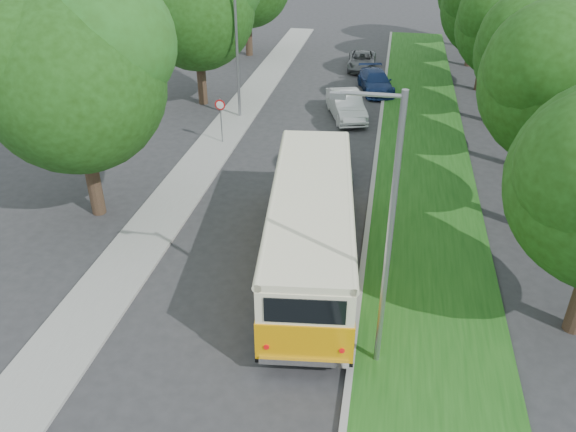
% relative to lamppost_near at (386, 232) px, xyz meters
% --- Properties ---
extents(ground, '(120.00, 120.00, 0.00)m').
position_rel_lamppost_near_xyz_m(ground, '(-4.21, 2.50, -4.37)').
color(ground, '#2D2D30').
rests_on(ground, ground).
extents(curb, '(0.20, 70.00, 0.15)m').
position_rel_lamppost_near_xyz_m(curb, '(-0.61, 7.50, -4.29)').
color(curb, gray).
rests_on(curb, ground).
extents(grass_verge, '(4.50, 70.00, 0.13)m').
position_rel_lamppost_near_xyz_m(grass_verge, '(1.74, 7.50, -4.30)').
color(grass_verge, '#1B4D14').
rests_on(grass_verge, ground).
extents(sidewalk, '(2.20, 70.00, 0.12)m').
position_rel_lamppost_near_xyz_m(sidewalk, '(-9.01, 7.50, -4.31)').
color(sidewalk, gray).
rests_on(sidewalk, ground).
extents(treeline, '(24.27, 41.91, 9.46)m').
position_rel_lamppost_near_xyz_m(treeline, '(-1.06, 20.49, 1.56)').
color(treeline, '#332319').
rests_on(treeline, ground).
extents(lamppost_near, '(1.71, 0.16, 8.00)m').
position_rel_lamppost_near_xyz_m(lamppost_near, '(0.00, 0.00, 0.00)').
color(lamppost_near, gray).
rests_on(lamppost_near, ground).
extents(lamppost_far, '(1.71, 0.16, 7.50)m').
position_rel_lamppost_near_xyz_m(lamppost_far, '(-8.91, 18.50, -0.25)').
color(lamppost_far, gray).
rests_on(lamppost_far, ground).
extents(warning_sign, '(0.56, 0.10, 2.50)m').
position_rel_lamppost_near_xyz_m(warning_sign, '(-8.71, 14.48, -2.66)').
color(warning_sign, gray).
rests_on(warning_sign, ground).
extents(vintage_bus, '(3.97, 10.95, 3.18)m').
position_rel_lamppost_near_xyz_m(vintage_bus, '(-2.46, 4.24, -2.78)').
color(vintage_bus, '#F49F07').
rests_on(vintage_bus, ground).
extents(car_silver, '(2.80, 4.74, 1.52)m').
position_rel_lamppost_near_xyz_m(car_silver, '(-2.74, 12.23, -3.61)').
color(car_silver, '#B2B2B7').
rests_on(car_silver, ground).
extents(car_white, '(2.94, 4.92, 1.53)m').
position_rel_lamppost_near_xyz_m(car_white, '(-2.66, 19.60, -3.60)').
color(car_white, silver).
rests_on(car_white, ground).
extents(car_blue, '(2.93, 4.94, 1.34)m').
position_rel_lamppost_near_xyz_m(car_blue, '(-1.21, 24.87, -3.70)').
color(car_blue, navy).
rests_on(car_blue, ground).
extents(car_grey, '(2.20, 4.48, 1.22)m').
position_rel_lamppost_near_xyz_m(car_grey, '(-2.48, 30.12, -3.76)').
color(car_grey, slate).
rests_on(car_grey, ground).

